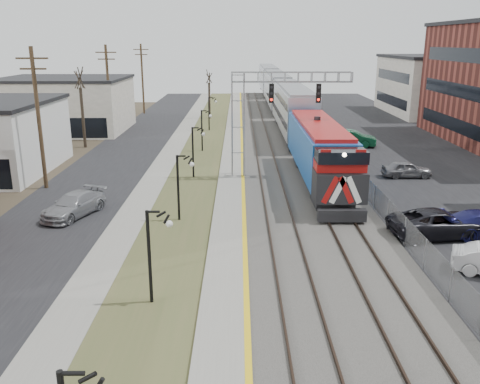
{
  "coord_description": "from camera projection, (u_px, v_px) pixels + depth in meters",
  "views": [
    {
      "loc": [
        -0.42,
        -10.66,
        10.29
      ],
      "look_at": [
        -0.37,
        15.24,
        2.6
      ],
      "focal_mm": 38.0,
      "sensor_mm": 36.0,
      "label": 1
    }
  ],
  "objects": [
    {
      "name": "street_west",
      "position": [
        119.0,
        158.0,
        46.67
      ],
      "size": [
        7.0,
        120.0,
        0.04
      ],
      "primitive_type": "cube",
      "color": "black",
      "rests_on": "ground"
    },
    {
      "name": "sidewalk",
      "position": [
        168.0,
        158.0,
        46.67
      ],
      "size": [
        2.0,
        120.0,
        0.08
      ],
      "primitive_type": "cube",
      "color": "gray",
      "rests_on": "ground"
    },
    {
      "name": "grass_median",
      "position": [
        200.0,
        158.0,
        46.68
      ],
      "size": [
        4.0,
        120.0,
        0.06
      ],
      "primitive_type": "cube",
      "color": "#454D29",
      "rests_on": "ground"
    },
    {
      "name": "platform",
      "position": [
        233.0,
        157.0,
        46.66
      ],
      "size": [
        2.0,
        120.0,
        0.24
      ],
      "primitive_type": "cube",
      "color": "gray",
      "rests_on": "ground"
    },
    {
      "name": "ballast_bed",
      "position": [
        287.0,
        157.0,
        46.68
      ],
      "size": [
        8.0,
        120.0,
        0.2
      ],
      "primitive_type": "cube",
      "color": "#595651",
      "rests_on": "ground"
    },
    {
      "name": "parking_lot",
      "position": [
        417.0,
        158.0,
        46.73
      ],
      "size": [
        16.0,
        120.0,
        0.04
      ],
      "primitive_type": "cube",
      "color": "black",
      "rests_on": "ground"
    },
    {
      "name": "platform_edge",
      "position": [
        242.0,
        155.0,
        46.63
      ],
      "size": [
        0.24,
        120.0,
        0.01
      ],
      "primitive_type": "cube",
      "color": "gold",
      "rests_on": "platform"
    },
    {
      "name": "track_near",
      "position": [
        265.0,
        155.0,
        46.63
      ],
      "size": [
        1.58,
        120.0,
        0.15
      ],
      "color": "#2D2119",
      "rests_on": "ballast_bed"
    },
    {
      "name": "track_far",
      "position": [
        303.0,
        155.0,
        46.63
      ],
      "size": [
        1.58,
        120.0,
        0.15
      ],
      "color": "#2D2119",
      "rests_on": "ballast_bed"
    },
    {
      "name": "train",
      "position": [
        281.0,
        96.0,
        71.13
      ],
      "size": [
        3.0,
        85.85,
        5.33
      ],
      "color": "#134EA0",
      "rests_on": "ground"
    },
    {
      "name": "signal_gantry",
      "position": [
        261.0,
        106.0,
        38.39
      ],
      "size": [
        9.0,
        1.07,
        8.15
      ],
      "color": "gray",
      "rests_on": "ground"
    },
    {
      "name": "lampposts",
      "position": [
        179.0,
        187.0,
        30.1
      ],
      "size": [
        0.14,
        62.14,
        4.0
      ],
      "color": "black",
      "rests_on": "ground"
    },
    {
      "name": "utility_poles",
      "position": [
        39.0,
        120.0,
        35.66
      ],
      "size": [
        0.28,
        80.28,
        10.0
      ],
      "color": "#4C3823",
      "rests_on": "ground"
    },
    {
      "name": "fence",
      "position": [
        333.0,
        149.0,
        46.49
      ],
      "size": [
        0.04,
        120.0,
        1.6
      ],
      "primitive_type": "cube",
      "color": "gray",
      "rests_on": "ground"
    },
    {
      "name": "bare_trees",
      "position": [
        114.0,
        122.0,
        49.65
      ],
      "size": [
        12.3,
        42.3,
        5.95
      ],
      "color": "#382D23",
      "rests_on": "ground"
    },
    {
      "name": "car_lot_c",
      "position": [
        439.0,
        224.0,
        27.64
      ],
      "size": [
        5.77,
        3.27,
        1.52
      ],
      "primitive_type": "imported",
      "rotation": [
        0.0,
        0.0,
        1.71
      ],
      "color": "black",
      "rests_on": "ground"
    },
    {
      "name": "car_lot_e",
      "position": [
        407.0,
        170.0,
        39.79
      ],
      "size": [
        3.82,
        1.56,
        1.3
      ],
      "primitive_type": "imported",
      "rotation": [
        0.0,
        0.0,
        1.58
      ],
      "color": "slate",
      "rests_on": "ground"
    },
    {
      "name": "car_lot_f",
      "position": [
        352.0,
        139.0,
        51.64
      ],
      "size": [
        5.19,
        2.94,
        1.62
      ],
      "primitive_type": "imported",
      "rotation": [
        0.0,
        0.0,
        1.31
      ],
      "color": "#0D4126",
      "rests_on": "ground"
    },
    {
      "name": "car_street_b",
      "position": [
        74.0,
        205.0,
        30.96
      ],
      "size": [
        3.51,
        5.13,
        1.38
      ],
      "primitive_type": "imported",
      "rotation": [
        0.0,
        0.0,
        -0.37
      ],
      "color": "gray",
      "rests_on": "ground"
    }
  ]
}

